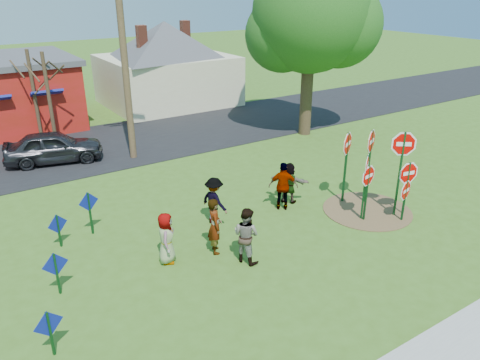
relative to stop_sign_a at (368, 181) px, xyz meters
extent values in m
plane|color=#3E621C|center=(-3.84, 1.44, -1.50)|extent=(120.00, 120.00, 0.00)
cube|color=black|center=(-3.84, 12.94, -1.48)|extent=(120.00, 7.50, 0.04)
cylinder|color=brown|center=(0.66, 0.44, -1.48)|extent=(3.20, 3.20, 0.03)
cube|color=navy|center=(-6.84, 15.84, 0.90)|extent=(1.60, 0.78, 0.45)
cube|color=beige|center=(1.66, 19.44, 0.10)|extent=(8.00, 7.00, 3.20)
pyramid|color=#4C4C51|center=(1.66, 19.44, 3.90)|extent=(9.40, 9.40, 2.20)
cube|color=brown|center=(-0.34, 18.44, 3.10)|extent=(0.55, 0.55, 1.40)
cube|color=brown|center=(3.66, 20.44, 3.10)|extent=(0.55, 0.55, 1.40)
cube|color=#113E1B|center=(0.00, 0.00, -0.48)|extent=(0.06, 0.07, 2.04)
cylinder|color=white|center=(0.00, 0.00, 0.19)|extent=(0.97, 0.19, 0.99)
cylinder|color=#CB0401|center=(0.00, 0.00, 0.19)|extent=(0.84, 0.17, 0.85)
cube|color=white|center=(0.00, 0.00, 0.19)|extent=(0.43, 0.08, 0.12)
cube|color=#113E1B|center=(0.45, 1.50, -0.13)|extent=(0.09, 0.10, 2.74)
cylinder|color=white|center=(0.45, 1.50, 0.82)|extent=(1.04, 0.53, 1.15)
cylinder|color=#CB0401|center=(0.45, 1.50, 0.82)|extent=(0.90, 0.46, 0.99)
cube|color=white|center=(0.45, 1.50, 0.82)|extent=(0.46, 0.23, 0.14)
cylinder|color=gold|center=(0.45, 1.50, 0.82)|extent=(1.04, 0.52, 1.15)
cube|color=#113E1B|center=(1.19, -0.33, 0.06)|extent=(0.09, 0.10, 3.11)
cylinder|color=white|center=(1.19, -0.33, 1.20)|extent=(0.94, 0.70, 1.15)
cylinder|color=#CB0401|center=(1.19, -0.33, 1.20)|extent=(0.82, 0.60, 0.99)
cube|color=white|center=(1.19, -0.33, 1.20)|extent=(0.41, 0.30, 0.14)
cube|color=#113E1B|center=(1.13, 1.01, -0.07)|extent=(0.09, 0.10, 2.85)
cylinder|color=white|center=(1.13, 1.01, 0.93)|extent=(1.05, 0.53, 1.16)
cylinder|color=#CB0401|center=(1.13, 1.01, 0.93)|extent=(0.91, 0.46, 1.00)
cube|color=white|center=(1.13, 1.01, 0.93)|extent=(0.46, 0.23, 0.14)
cylinder|color=gold|center=(1.13, 1.01, 0.93)|extent=(1.04, 0.53, 1.16)
cube|color=#113E1B|center=(1.09, -0.75, -0.75)|extent=(0.06, 0.07, 1.50)
cylinder|color=white|center=(1.09, -0.75, -0.34)|extent=(0.93, 0.24, 0.96)
cylinder|color=#CB0401|center=(1.09, -0.75, -0.34)|extent=(0.81, 0.21, 0.83)
cube|color=white|center=(1.09, -0.75, -0.34)|extent=(0.41, 0.10, 0.12)
cube|color=#113E1B|center=(1.54, -0.43, -0.50)|extent=(0.07, 0.08, 1.98)
cylinder|color=white|center=(1.54, -0.43, 0.10)|extent=(1.05, 0.23, 1.07)
cylinder|color=#CB0401|center=(1.54, -0.43, 0.10)|extent=(0.91, 0.20, 0.92)
cube|color=white|center=(1.54, -0.43, 0.10)|extent=(0.46, 0.10, 0.13)
cylinder|color=gold|center=(1.54, -0.43, 0.10)|extent=(1.05, 0.23, 1.07)
cube|color=#113E1B|center=(-0.01, 0.10, -0.30)|extent=(0.08, 0.08, 2.40)
cylinder|color=white|center=(-0.01, 0.10, 0.55)|extent=(0.80, 0.58, 0.97)
cylinder|color=#CB0401|center=(-0.01, 0.10, 0.55)|extent=(0.69, 0.50, 0.84)
cube|color=white|center=(-0.01, 0.10, 0.55)|extent=(0.35, 0.25, 0.12)
cube|color=#113E1B|center=(-10.66, -0.72, -0.91)|extent=(0.07, 0.07, 1.17)
cube|color=navy|center=(-10.66, -0.72, -0.65)|extent=(0.66, 0.17, 0.67)
cube|color=#113E1B|center=(-9.98, 1.52, -0.88)|extent=(0.06, 0.07, 1.24)
cube|color=navy|center=(-9.98, 1.52, -0.58)|extent=(0.69, 0.10, 0.69)
cube|color=#113E1B|center=(-9.35, 4.01, -0.94)|extent=(0.07, 0.08, 1.11)
cube|color=navy|center=(-9.35, 4.01, -0.70)|extent=(0.64, 0.23, 0.67)
cube|color=#113E1B|center=(-8.26, 4.27, -0.75)|extent=(0.07, 0.07, 1.49)
cube|color=navy|center=(-8.26, 4.27, -0.33)|extent=(0.68, 0.16, 0.69)
imported|color=#454893|center=(-6.89, 1.36, -0.70)|extent=(0.82, 0.93, 1.60)
imported|color=#266B5B|center=(-5.41, 1.06, -0.60)|extent=(0.63, 0.76, 1.80)
imported|color=#925E41|center=(-4.90, 0.12, -0.63)|extent=(0.91, 1.02, 1.74)
imported|color=#2D2D31|center=(-4.49, 2.67, -0.65)|extent=(0.87, 1.21, 1.69)
imported|color=#482F57|center=(-1.83, 2.27, -0.59)|extent=(1.11, 1.00, 1.81)
imported|color=#1D5331|center=(-1.29, 2.61, -0.71)|extent=(1.27, 1.44, 1.58)
imported|color=#303136|center=(-7.66, 11.82, -0.73)|extent=(4.56, 2.69, 1.46)
cylinder|color=#4C3823|center=(-4.41, 10.45, 3.48)|extent=(0.31, 0.31, 9.95)
cylinder|color=#382819|center=(4.92, 8.96, 1.02)|extent=(0.64, 0.64, 5.02)
sphere|color=#154813|center=(4.92, 8.96, 4.78)|extent=(5.94, 5.94, 5.94)
sphere|color=#154813|center=(6.29, 8.27, 4.21)|extent=(4.34, 4.34, 4.34)
sphere|color=#154813|center=(3.89, 9.87, 3.76)|extent=(3.88, 3.88, 3.88)
cylinder|color=#382819|center=(-7.07, 14.18, 0.86)|extent=(0.18, 0.18, 4.71)
cylinder|color=#382819|center=(-7.47, 15.68, 0.85)|extent=(0.18, 0.18, 4.69)
camera|label=1|loc=(-11.62, -9.82, 6.23)|focal=35.00mm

